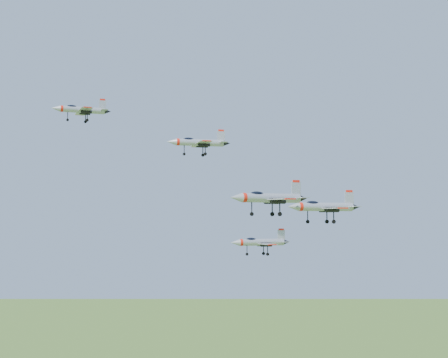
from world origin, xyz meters
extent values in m
cylinder|color=#9EA3AA|center=(-27.93, 8.28, 150.83)|extent=(8.32, 3.22, 1.20)
cone|color=#9EA3AA|center=(-32.75, 7.04, 150.83)|extent=(1.90, 1.57, 1.20)
cone|color=black|center=(-23.29, 9.47, 150.83)|extent=(1.50, 1.31, 1.02)
ellipsoid|color=black|center=(-29.89, 7.77, 151.28)|extent=(2.18, 1.34, 0.76)
cube|color=#9EA3AA|center=(-27.11, 5.83, 150.60)|extent=(3.06, 4.45, 0.13)
cube|color=#9EA3AA|center=(-28.40, 10.82, 150.60)|extent=(3.06, 4.45, 0.13)
cube|color=#9EA3AA|center=(-24.28, 9.22, 152.07)|extent=(1.37, 0.45, 1.93)
cube|color=red|center=(-24.28, 9.22, 153.09)|extent=(1.01, 0.38, 0.32)
cylinder|color=#9EA3AA|center=(-6.09, 1.22, 144.05)|extent=(8.82, 2.29, 1.26)
cone|color=#9EA3AA|center=(-11.29, 0.60, 144.05)|extent=(1.88, 1.46, 1.26)
cone|color=black|center=(-1.08, 1.82, 144.05)|extent=(1.48, 1.23, 1.07)
ellipsoid|color=black|center=(-8.21, 0.97, 144.53)|extent=(2.23, 1.15, 0.80)
cube|color=#9EA3AA|center=(-5.57, -1.45, 143.81)|extent=(2.72, 4.50, 0.14)
cube|color=#9EA3AA|center=(-6.22, 3.94, 143.81)|extent=(2.72, 4.50, 0.14)
cube|color=#9EA3AA|center=(-2.14, 1.69, 145.36)|extent=(1.46, 0.29, 2.04)
cube|color=red|center=(-2.14, 1.69, 146.43)|extent=(1.08, 0.26, 0.34)
cylinder|color=#9EA3AA|center=(3.27, -17.67, 133.35)|extent=(9.86, 4.22, 1.43)
cone|color=#9EA3AA|center=(-2.40, -19.39, 133.35)|extent=(2.30, 1.94, 1.43)
cone|color=black|center=(8.72, -16.02, 133.35)|extent=(1.82, 1.60, 1.21)
ellipsoid|color=black|center=(0.96, -18.37, 133.89)|extent=(2.61, 1.68, 0.90)
cube|color=#9EA3AA|center=(4.37, -20.55, 133.08)|extent=(3.81, 5.35, 0.15)
cube|color=#9EA3AA|center=(2.59, -14.67, 133.08)|extent=(3.81, 5.35, 0.15)
cube|color=#9EA3AA|center=(7.57, -16.37, 134.83)|extent=(1.61, 0.60, 2.30)
cube|color=red|center=(7.57, -16.37, 136.04)|extent=(1.20, 0.50, 0.38)
cylinder|color=#9EA3AA|center=(6.56, 7.89, 125.57)|extent=(9.13, 2.88, 1.31)
cone|color=#9EA3AA|center=(1.21, 6.93, 125.57)|extent=(2.01, 1.60, 1.31)
cone|color=black|center=(11.70, 8.81, 125.57)|extent=(1.58, 1.34, 1.11)
ellipsoid|color=black|center=(4.38, 7.50, 126.06)|extent=(2.34, 1.31, 0.83)
cube|color=#9EA3AA|center=(7.25, 5.15, 125.32)|extent=(3.05, 4.76, 0.14)
cube|color=#9EA3AA|center=(6.26, 10.69, 125.32)|extent=(3.05, 4.76, 0.14)
cube|color=#9EA3AA|center=(10.61, 8.61, 126.93)|extent=(1.51, 0.38, 2.11)
cube|color=red|center=(10.61, 8.61, 128.03)|extent=(1.11, 0.33, 0.35)
cylinder|color=#9EA3AA|center=(13.79, -11.17, 132.12)|extent=(9.89, 3.26, 1.42)
cone|color=#9EA3AA|center=(8.02, -12.29, 132.12)|extent=(2.19, 1.76, 1.42)
cone|color=black|center=(19.36, -10.09, 132.12)|extent=(1.73, 1.47, 1.20)
ellipsoid|color=black|center=(11.44, -11.62, 132.66)|extent=(2.55, 1.46, 0.90)
cube|color=#9EA3AA|center=(14.59, -14.12, 131.85)|extent=(3.37, 5.18, 0.15)
cube|color=#9EA3AA|center=(13.43, -8.13, 131.85)|extent=(3.37, 5.18, 0.15)
cube|color=#9EA3AA|center=(18.18, -10.32, 133.60)|extent=(1.63, 0.44, 2.29)
cube|color=red|center=(18.18, -10.32, 134.79)|extent=(1.21, 0.38, 0.38)
camera|label=1|loc=(-15.72, -111.72, 130.34)|focal=50.00mm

